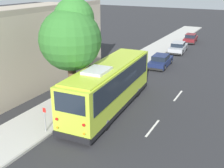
% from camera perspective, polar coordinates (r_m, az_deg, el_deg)
% --- Properties ---
extents(ground_plane, '(160.00, 160.00, 0.00)m').
position_cam_1_polar(ground_plane, '(21.19, 0.97, -4.10)').
color(ground_plane, '#28282B').
extents(sidewalk_slab, '(80.00, 3.33, 0.15)m').
position_cam_1_polar(sidewalk_slab, '(22.69, -6.39, -2.32)').
color(sidewalk_slab, '#B2AFA8').
rests_on(sidewalk_slab, ground).
extents(curb_strip, '(80.00, 0.14, 0.15)m').
position_cam_1_polar(curb_strip, '(21.83, -2.60, -3.15)').
color(curb_strip, '#9D9A94').
rests_on(curb_strip, ground).
extents(shuttle_bus, '(10.62, 3.29, 3.52)m').
position_cam_1_polar(shuttle_bus, '(19.71, -0.59, -0.08)').
color(shuttle_bus, '#ADC633').
rests_on(shuttle_bus, ground).
extents(parked_sedan_navy, '(4.50, 1.95, 1.28)m').
position_cam_1_polar(parked_sedan_navy, '(30.83, 9.85, 4.65)').
color(parked_sedan_navy, '#19234C').
rests_on(parked_sedan_navy, ground).
extents(parked_sedan_silver, '(4.59, 2.07, 1.33)m').
position_cam_1_polar(parked_sedan_silver, '(37.54, 13.28, 7.24)').
color(parked_sedan_silver, '#A8AAAF').
rests_on(parked_sedan_silver, ground).
extents(parked_sedan_maroon, '(4.23, 1.96, 1.27)m').
position_cam_1_polar(parked_sedan_maroon, '(44.25, 15.67, 8.91)').
color(parked_sedan_maroon, maroon).
rests_on(parked_sedan_maroon, ground).
extents(street_tree, '(4.13, 4.13, 7.63)m').
position_cam_1_polar(street_tree, '(18.88, -8.32, 9.69)').
color(street_tree, brown).
rests_on(street_tree, sidewalk_slab).
extents(sign_post_near, '(0.06, 0.22, 1.53)m').
position_cam_1_polar(sign_post_near, '(17.42, -13.45, -6.96)').
color(sign_post_near, gray).
rests_on(sign_post_near, sidewalk_slab).
extents(sign_post_far, '(0.06, 0.22, 1.28)m').
position_cam_1_polar(sign_post_far, '(18.83, -9.52, -4.93)').
color(sign_post_far, gray).
rests_on(sign_post_far, sidewalk_slab).
extents(building_backdrop, '(18.52, 6.74, 6.88)m').
position_cam_1_polar(building_backdrop, '(25.46, -19.64, 6.63)').
color(building_backdrop, tan).
rests_on(building_backdrop, ground).
extents(lane_stripe_mid, '(2.40, 0.14, 0.01)m').
position_cam_1_polar(lane_stripe_mid, '(18.09, 8.24, -8.85)').
color(lane_stripe_mid, silver).
rests_on(lane_stripe_mid, ground).
extents(lane_stripe_ahead, '(2.40, 0.14, 0.01)m').
position_cam_1_polar(lane_stripe_ahead, '(23.32, 13.28, -2.32)').
color(lane_stripe_ahead, silver).
rests_on(lane_stripe_ahead, ground).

